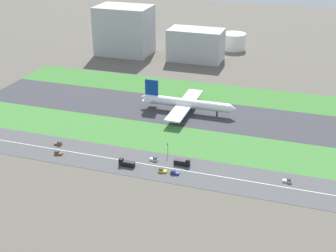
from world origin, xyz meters
TOP-DOWN VIEW (x-y plane):
  - ground_plane at (0.00, 0.00)m, footprint 800.00×800.00m
  - runway at (0.00, 0.00)m, footprint 280.00×46.00m
  - grass_median_north at (0.00, 41.00)m, footprint 280.00×36.00m
  - grass_median_south at (0.00, -41.00)m, footprint 280.00×36.00m
  - highway at (0.00, -73.00)m, footprint 280.00×28.00m
  - highway_centerline at (0.00, -73.00)m, footprint 266.00×0.50m
  - airliner at (1.00, 0.00)m, footprint 65.00×56.00m
  - truck_0 at (19.37, -68.00)m, footprint 8.40×2.50m
  - car_0 at (11.58, -78.00)m, footprint 4.40×1.80m
  - car_2 at (-48.26, -78.00)m, footprint 4.40×1.80m
  - car_3 at (-53.87, -68.00)m, footprint 4.40×1.80m
  - car_1 at (3.71, -68.00)m, footprint 4.40×1.80m
  - car_4 at (73.08, -68.00)m, footprint 4.40×1.80m
  - car_5 at (18.14, -78.00)m, footprint 4.40×1.80m
  - truck_1 at (-8.01, -78.00)m, footprint 8.40×2.50m
  - traffic_light at (8.67, -60.01)m, footprint 0.36×0.50m
  - terminal_building at (-90.00, 114.00)m, footprint 48.17×33.07m
  - hangar_building at (-22.96, 114.00)m, footprint 46.90×25.22m
  - fuel_tank_west at (2.09, 159.00)m, footprint 22.11×22.11m

SIDE VIEW (x-z plane):
  - ground_plane at x=0.00m, z-range 0.00..0.00m
  - runway at x=0.00m, z-range 0.00..0.10m
  - grass_median_north at x=0.00m, z-range 0.00..0.10m
  - grass_median_south at x=0.00m, z-range 0.00..0.10m
  - highway at x=0.00m, z-range 0.00..0.10m
  - highway_centerline at x=0.00m, z-range 0.10..0.11m
  - car_0 at x=11.58m, z-range -0.08..1.92m
  - car_2 at x=-48.26m, z-range -0.08..1.92m
  - car_3 at x=-53.87m, z-range -0.08..1.92m
  - car_1 at x=3.71m, z-range -0.08..1.92m
  - car_4 at x=73.08m, z-range -0.08..1.92m
  - car_5 at x=18.14m, z-range -0.08..1.92m
  - truck_0 at x=19.37m, z-range -0.33..3.67m
  - truck_1 at x=-8.01m, z-range -0.33..3.67m
  - traffic_light at x=8.67m, z-range 0.69..7.89m
  - airliner at x=1.00m, z-range -3.62..16.08m
  - fuel_tank_west at x=2.09m, z-range 0.00..15.12m
  - hangar_building at x=-22.96m, z-range 0.00..27.46m
  - terminal_building at x=-90.00m, z-range 0.00..43.04m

